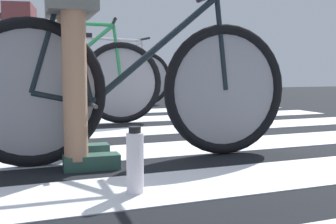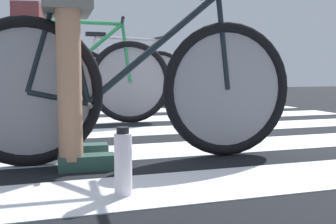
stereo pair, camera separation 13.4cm
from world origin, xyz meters
name	(u,v)px [view 1 (the left image)]	position (x,y,z in m)	size (l,w,h in m)	color
ground	(107,137)	(0.00, 0.00, 0.01)	(18.00, 14.00, 0.02)	black
crosswalk_markings	(113,141)	(-0.02, -0.24, 0.02)	(5.49, 4.22, 0.00)	silver
bicycle_1_of_3	(135,86)	(-0.04, -0.84, 0.41)	(1.74, 0.52, 0.93)	black
cyclist_1_of_3	(72,31)	(-0.35, -0.83, 0.67)	(0.33, 0.42, 1.01)	#A87A5B
bicycle_2_of_3	(61,80)	(-0.22, 0.77, 0.41)	(1.72, 0.55, 0.93)	black
cyclist_2_of_3	(22,48)	(-0.53, 0.83, 0.67)	(0.38, 0.45, 1.01)	brown
bicycle_3_of_3	(109,77)	(0.58, 2.41, 0.41)	(1.74, 0.52, 0.93)	black
water_bottle	(135,162)	(-0.21, -1.42, 0.14)	(0.07, 0.07, 0.26)	white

